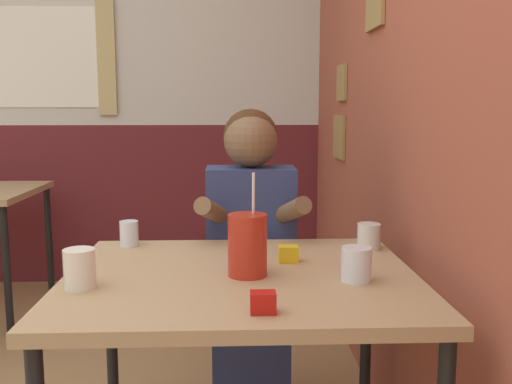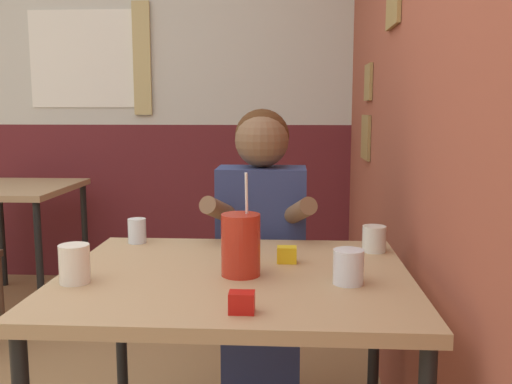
# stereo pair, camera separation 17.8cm
# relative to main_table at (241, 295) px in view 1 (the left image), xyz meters

# --- Properties ---
(brick_wall_right) EXTENTS (0.08, 4.67, 2.70)m
(brick_wall_right) POSITION_rel_main_table_xyz_m (0.60, 1.02, 0.67)
(brick_wall_right) COLOR #9E4C38
(brick_wall_right) RESTS_ON ground_plane
(back_wall) EXTENTS (5.99, 0.09, 2.70)m
(back_wall) POSITION_rel_main_table_xyz_m (-0.93, 2.39, 0.68)
(back_wall) COLOR silver
(back_wall) RESTS_ON ground_plane
(main_table) EXTENTS (1.01, 0.85, 0.75)m
(main_table) POSITION_rel_main_table_xyz_m (0.00, 0.00, 0.00)
(main_table) COLOR tan
(main_table) RESTS_ON ground_plane
(person_seated) EXTENTS (0.42, 0.41, 1.21)m
(person_seated) POSITION_rel_main_table_xyz_m (0.05, 0.58, -0.04)
(person_seated) COLOR navy
(person_seated) RESTS_ON ground_plane
(cocktail_pitcher) EXTENTS (0.11, 0.11, 0.30)m
(cocktail_pitcher) POSITION_rel_main_table_xyz_m (0.02, -0.02, 0.15)
(cocktail_pitcher) COLOR #B22819
(cocktail_pitcher) RESTS_ON main_table
(glass_near_pitcher) EXTENTS (0.08, 0.08, 0.09)m
(glass_near_pitcher) POSITION_rel_main_table_xyz_m (0.32, -0.08, 0.11)
(glass_near_pitcher) COLOR silver
(glass_near_pitcher) RESTS_ON main_table
(glass_center) EXTENTS (0.08, 0.08, 0.09)m
(glass_center) POSITION_rel_main_table_xyz_m (0.44, 0.27, 0.11)
(glass_center) COLOR silver
(glass_center) RESTS_ON main_table
(glass_far_side) EXTENTS (0.08, 0.08, 0.11)m
(glass_far_side) POSITION_rel_main_table_xyz_m (-0.43, -0.12, 0.12)
(glass_far_side) COLOR silver
(glass_far_side) RESTS_ON main_table
(glass_by_brick) EXTENTS (0.06, 0.06, 0.09)m
(glass_by_brick) POSITION_rel_main_table_xyz_m (-0.38, 0.35, 0.11)
(glass_by_brick) COLOR silver
(glass_by_brick) RESTS_ON main_table
(condiment_ketchup) EXTENTS (0.06, 0.04, 0.05)m
(condiment_ketchup) POSITION_rel_main_table_xyz_m (0.05, -0.32, 0.09)
(condiment_ketchup) COLOR #B7140F
(condiment_ketchup) RESTS_ON main_table
(condiment_mustard) EXTENTS (0.06, 0.04, 0.05)m
(condiment_mustard) POSITION_rel_main_table_xyz_m (0.15, 0.12, 0.09)
(condiment_mustard) COLOR yellow
(condiment_mustard) RESTS_ON main_table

